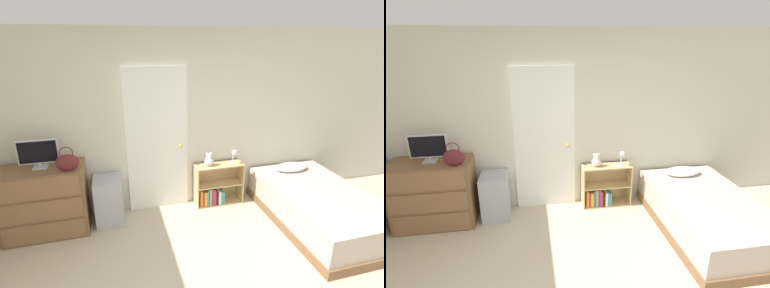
{
  "view_description": "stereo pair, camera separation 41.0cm",
  "coord_description": "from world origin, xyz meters",
  "views": [
    {
      "loc": [
        -0.79,
        -1.7,
        2.39
      ],
      "look_at": [
        0.23,
        2.03,
        1.03
      ],
      "focal_mm": 28.0,
      "sensor_mm": 36.0,
      "label": 1
    },
    {
      "loc": [
        -0.39,
        -1.79,
        2.39
      ],
      "look_at": [
        0.23,
        2.03,
        1.03
      ],
      "focal_mm": 28.0,
      "sensor_mm": 36.0,
      "label": 2
    }
  ],
  "objects": [
    {
      "name": "dresser",
      "position": [
        -1.7,
        2.0,
        0.45
      ],
      "size": [
        1.02,
        0.52,
        0.9
      ],
      "color": "brown",
      "rests_on": "ground_plane"
    },
    {
      "name": "handbag",
      "position": [
        -1.35,
        1.84,
        1.02
      ],
      "size": [
        0.27,
        0.1,
        0.31
      ],
      "color": "#591E23",
      "rests_on": "dresser"
    },
    {
      "name": "bookshelf",
      "position": [
        0.62,
        2.13,
        0.24
      ],
      "size": [
        0.73,
        0.26,
        0.63
      ],
      "color": "tan",
      "rests_on": "ground_plane"
    },
    {
      "name": "teddy_bear",
      "position": [
        0.52,
        2.13,
        0.72
      ],
      "size": [
        0.13,
        0.13,
        0.2
      ],
      "color": "silver",
      "rests_on": "bookshelf"
    },
    {
      "name": "door_closed",
      "position": [
        -0.21,
        2.26,
        1.03
      ],
      "size": [
        0.86,
        0.09,
        2.07
      ],
      "color": "white",
      "rests_on": "ground_plane"
    },
    {
      "name": "tv",
      "position": [
        -1.69,
        2.03,
        1.09
      ],
      "size": [
        0.47,
        0.16,
        0.36
      ],
      "color": "#B7B7BC",
      "rests_on": "dresser"
    },
    {
      "name": "storage_bin",
      "position": [
        -0.93,
        2.05,
        0.32
      ],
      "size": [
        0.37,
        0.43,
        0.64
      ],
      "color": "#ADADB7",
      "rests_on": "ground_plane"
    },
    {
      "name": "bed",
      "position": [
        1.82,
        1.29,
        0.24
      ],
      "size": [
        1.18,
        1.97,
        0.58
      ],
      "color": "brown",
      "rests_on": "ground_plane"
    },
    {
      "name": "wall_back",
      "position": [
        0.0,
        2.31,
        1.27
      ],
      "size": [
        10.0,
        0.06,
        2.55
      ],
      "color": "beige",
      "rests_on": "ground_plane"
    },
    {
      "name": "desk_lamp",
      "position": [
        0.9,
        2.09,
        0.79
      ],
      "size": [
        0.11,
        0.1,
        0.22
      ],
      "color": "silver",
      "rests_on": "bookshelf"
    }
  ]
}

